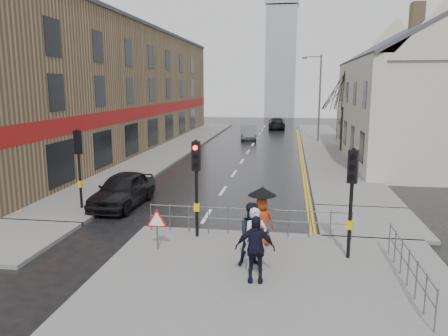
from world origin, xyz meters
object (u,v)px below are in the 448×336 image
(pedestrian_with_umbrella, at_px, (262,213))
(car_parked, at_px, (123,190))
(pedestrian_a, at_px, (255,239))
(car_mid, at_px, (248,132))
(pedestrian_d, at_px, (255,249))
(pedestrian_b, at_px, (253,235))

(pedestrian_with_umbrella, xyz_separation_m, car_parked, (-6.49, 4.31, -0.48))
(pedestrian_with_umbrella, distance_m, car_parked, 7.81)
(pedestrian_a, bearing_deg, car_mid, 81.38)
(pedestrian_a, height_order, car_mid, pedestrian_a)
(pedestrian_with_umbrella, height_order, pedestrian_d, pedestrian_with_umbrella)
(pedestrian_a, relative_size, pedestrian_b, 0.96)
(pedestrian_d, relative_size, car_mid, 0.42)
(pedestrian_b, xyz_separation_m, car_mid, (-3.16, 31.52, -0.38))
(car_parked, bearing_deg, pedestrian_a, -41.59)
(pedestrian_a, bearing_deg, pedestrian_with_umbrella, 74.11)
(pedestrian_b, relative_size, car_parked, 0.43)
(car_parked, bearing_deg, pedestrian_with_umbrella, -30.77)
(car_parked, bearing_deg, car_mid, 85.63)
(pedestrian_b, height_order, pedestrian_with_umbrella, pedestrian_with_umbrella)
(car_mid, bearing_deg, pedestrian_d, -91.23)
(pedestrian_with_umbrella, bearing_deg, car_mid, 96.30)
(pedestrian_with_umbrella, bearing_deg, pedestrian_d, -90.07)
(pedestrian_b, relative_size, car_mid, 0.44)
(pedestrian_a, xyz_separation_m, car_parked, (-6.44, 6.30, -0.29))
(pedestrian_a, relative_size, car_mid, 0.42)
(pedestrian_b, height_order, car_mid, pedestrian_b)
(pedestrian_a, distance_m, car_mid, 31.95)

